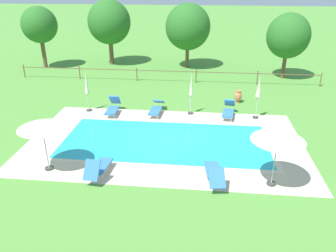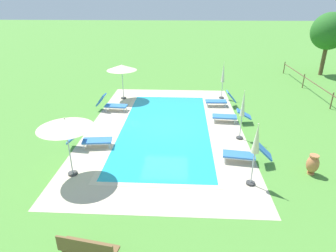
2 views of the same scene
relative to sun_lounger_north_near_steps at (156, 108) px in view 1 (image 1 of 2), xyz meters
name	(u,v)px [view 1 (image 1 of 2)]	position (x,y,z in m)	size (l,w,h in m)	color
ground_plane	(165,141)	(0.91, -3.48, -0.36)	(160.00, 160.00, 0.00)	#518E38
pool_deck_paving	(165,141)	(0.91, -3.48, -0.35)	(13.56, 7.94, 0.01)	beige
swimming_pool_water	(165,141)	(0.91, -3.48, -0.35)	(10.10, 4.49, 0.01)	#23A8C1
pool_coping_rim	(165,141)	(0.91, -3.48, -0.35)	(10.58, 4.97, 0.01)	beige
sun_lounger_north_near_steps	(156,108)	(0.00, 0.00, 0.00)	(0.75, 2.10, 0.74)	#3370BC
sun_lounger_north_mid	(99,167)	(-1.44, -6.85, 0.04)	(0.76, 1.88, 1.01)	#3370BC
sun_lounger_north_far	(228,110)	(4.25, 0.04, 0.03)	(0.86, 2.01, 0.91)	#3370BC
sun_lounger_north_end	(214,172)	(3.26, -6.72, 0.02)	(0.83, 2.03, 0.87)	#3370BC
sun_lounger_south_near_corner	(113,107)	(-2.57, -0.24, 0.04)	(0.67, 1.89, 0.98)	#3370BC
patio_umbrella_open_foreground	(279,136)	(5.52, -6.77, 1.77)	(2.02, 2.02, 2.36)	#383838
patio_umbrella_open_by_bench	(42,125)	(-3.72, -6.58, 1.73)	(1.95, 1.95, 2.32)	#383838
patio_umbrella_closed_row_west	(259,91)	(5.81, -0.06, 1.31)	(0.32, 0.32, 2.42)	#383838
patio_umbrella_closed_row_mid_west	(191,89)	(2.03, 0.19, 1.19)	(0.32, 0.32, 2.42)	#383838
patio_umbrella_closed_row_centre	(87,86)	(-4.14, 0.03, 1.21)	(0.32, 0.32, 2.45)	#383838
terracotta_urn_near_fence	(238,96)	(5.00, 2.40, 0.08)	(0.46, 0.46, 0.82)	#C67547
perimeter_fence	(166,73)	(-0.10, 6.45, 0.36)	(23.00, 0.08, 1.05)	brown
tree_far_west	(39,25)	(-11.23, 9.56, 3.31)	(2.97, 2.97, 5.21)	brown
tree_west_mid	(109,22)	(-5.69, 11.46, 3.38)	(3.75, 3.75, 5.67)	brown
tree_centre	(288,36)	(9.06, 8.45, 2.94)	(3.25, 3.25, 5.01)	brown
tree_east_mid	(188,27)	(1.27, 10.98, 3.14)	(3.82, 3.82, 5.45)	brown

